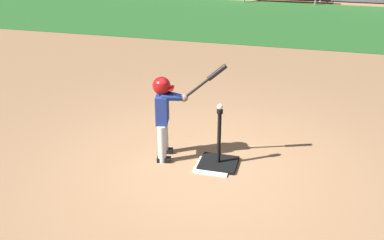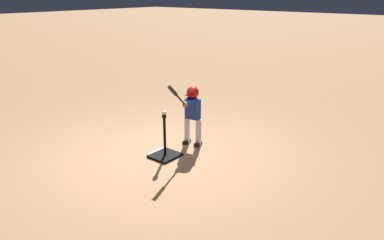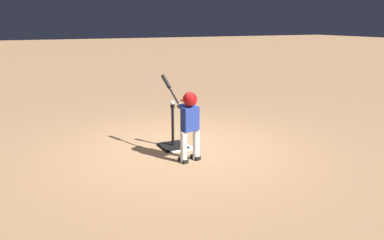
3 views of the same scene
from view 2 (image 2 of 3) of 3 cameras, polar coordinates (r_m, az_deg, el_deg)
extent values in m
plane|color=#99704C|center=(6.81, -4.39, -5.01)|extent=(90.00, 90.00, 0.00)
cube|color=white|center=(6.74, -4.24, -5.17)|extent=(0.44, 0.44, 0.02)
cube|color=black|center=(6.65, -4.11, -5.41)|extent=(0.48, 0.44, 0.04)
cylinder|color=black|center=(6.51, -4.18, -2.49)|extent=(0.05, 0.05, 0.69)
cylinder|color=black|center=(6.38, -4.26, 0.59)|extent=(0.08, 0.08, 0.05)
cylinder|color=silver|center=(7.01, 0.99, -1.92)|extent=(0.13, 0.13, 0.51)
cube|color=black|center=(7.08, 0.91, -3.68)|extent=(0.19, 0.12, 0.06)
cylinder|color=silver|center=(7.13, -0.76, -1.58)|extent=(0.13, 0.13, 0.51)
cube|color=black|center=(7.19, -0.83, -3.32)|extent=(0.19, 0.12, 0.06)
cube|color=navy|center=(6.92, 0.11, 1.71)|extent=(0.19, 0.29, 0.38)
sphere|color=#936B4C|center=(6.84, 0.11, 4.11)|extent=(0.20, 0.20, 0.20)
sphere|color=maroon|center=(6.83, 0.11, 4.22)|extent=(0.23, 0.23, 0.23)
cube|color=maroon|center=(6.76, -0.27, 3.80)|extent=(0.15, 0.19, 0.01)
cylinder|color=navy|center=(6.73, -0.15, 2.74)|extent=(0.31, 0.11, 0.11)
cylinder|color=navy|center=(6.77, -0.78, 2.84)|extent=(0.31, 0.21, 0.11)
sphere|color=#936B4C|center=(6.64, -1.07, 2.35)|extent=(0.10, 0.10, 0.10)
cylinder|color=black|center=(6.38, -2.18, 3.60)|extent=(0.51, 0.13, 0.45)
cylinder|color=black|center=(6.21, -2.95, 4.45)|extent=(0.26, 0.11, 0.22)
cylinder|color=black|center=(6.66, -1.00, 2.27)|extent=(0.05, 0.06, 0.05)
sphere|color=white|center=(6.36, -4.28, 1.12)|extent=(0.07, 0.07, 0.07)
camera|label=1|loc=(9.82, -31.80, 17.46)|focal=42.00mm
camera|label=3|loc=(10.43, 30.36, 13.36)|focal=35.00mm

